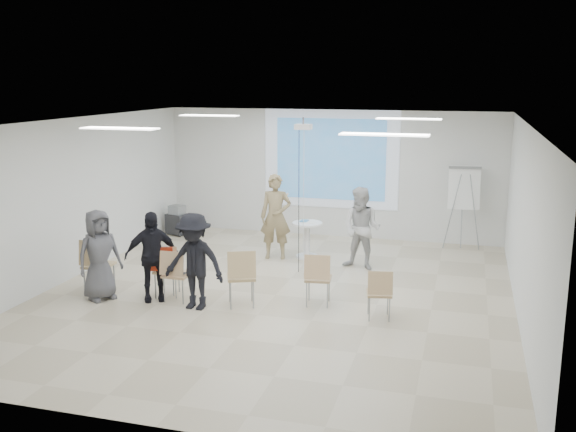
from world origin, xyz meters
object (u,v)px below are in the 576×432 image
(audience_mid, at_px, (194,255))
(flipchart_easel, at_px, (464,189))
(chair_right_far, at_px, (380,290))
(audience_left, at_px, (151,250))
(chair_right_inner, at_px, (318,275))
(av_cart, at_px, (178,221))
(player_right, at_px, (362,224))
(chair_left_inner, at_px, (175,271))
(chair_center, at_px, (241,273))
(audience_outer, at_px, (99,250))
(player_left, at_px, (276,211))
(chair_left_mid, at_px, (166,266))
(laptop, at_px, (178,272))
(pedestal_table, at_px, (307,238))
(chair_far_left, at_px, (96,262))

(audience_mid, relative_size, flipchart_easel, 0.98)
(chair_right_far, height_order, audience_left, audience_left)
(chair_right_inner, height_order, av_cart, chair_right_inner)
(player_right, bearing_deg, chair_left_inner, -121.25)
(chair_center, distance_m, av_cart, 5.39)
(audience_outer, bearing_deg, player_left, 0.42)
(chair_left_mid, xyz_separation_m, audience_mid, (0.71, -0.39, 0.36))
(player_right, height_order, laptop, player_right)
(pedestal_table, xyz_separation_m, audience_mid, (-1.02, -3.45, 0.47))
(chair_left_inner, bearing_deg, player_left, 75.36)
(chair_center, bearing_deg, chair_right_far, -21.85)
(chair_right_far, relative_size, laptop, 2.47)
(laptop, bearing_deg, pedestal_table, -114.25)
(chair_left_inner, distance_m, chair_right_far, 3.43)
(chair_left_inner, distance_m, flipchart_easel, 6.71)
(chair_left_mid, xyz_separation_m, flipchart_easel, (4.85, 4.64, 0.81))
(player_right, distance_m, chair_far_left, 5.04)
(player_right, bearing_deg, pedestal_table, 171.63)
(pedestal_table, relative_size, audience_left, 0.44)
(player_left, distance_m, audience_outer, 3.91)
(chair_left_inner, distance_m, chair_center, 1.16)
(chair_right_far, xyz_separation_m, audience_left, (-3.84, -0.12, 0.40))
(chair_left_mid, height_order, audience_mid, audience_mid)
(chair_right_inner, bearing_deg, chair_left_mid, 178.26)
(flipchart_easel, bearing_deg, audience_left, -141.44)
(player_left, xyz_separation_m, laptop, (-0.84, -2.95, -0.52))
(flipchart_easel, bearing_deg, laptop, -139.67)
(laptop, bearing_deg, chair_far_left, 4.65)
(player_left, distance_m, chair_right_inner, 3.05)
(chair_far_left, height_order, av_cart, chair_far_left)
(player_right, height_order, audience_left, player_right)
(player_left, relative_size, chair_far_left, 2.03)
(chair_right_far, bearing_deg, flipchart_easel, 64.13)
(pedestal_table, height_order, flipchart_easel, flipchart_easel)
(audience_mid, bearing_deg, laptop, 150.02)
(chair_left_mid, relative_size, chair_left_inner, 1.02)
(audience_mid, bearing_deg, flipchart_easel, 54.83)
(player_left, height_order, chair_left_inner, player_left)
(pedestal_table, bearing_deg, chair_center, -95.60)
(chair_far_left, xyz_separation_m, chair_center, (2.67, 0.06, -0.00))
(chair_left_inner, bearing_deg, pedestal_table, 66.41)
(player_left, xyz_separation_m, chair_far_left, (-2.35, -3.06, -0.42))
(chair_left_inner, height_order, av_cart, chair_left_inner)
(pedestal_table, height_order, chair_center, chair_center)
(chair_right_far, bearing_deg, player_left, 119.17)
(chair_center, relative_size, audience_outer, 0.56)
(chair_left_inner, xyz_separation_m, laptop, (0.00, 0.10, -0.05))
(chair_left_inner, bearing_deg, flipchart_easel, 47.24)
(chair_right_inner, distance_m, audience_left, 2.83)
(chair_center, relative_size, audience_mid, 0.54)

